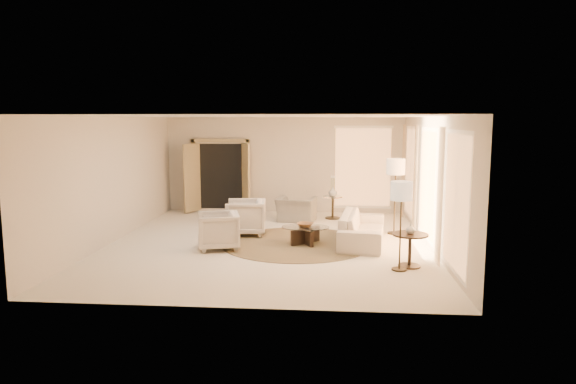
# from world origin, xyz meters

# --- Properties ---
(room) EXTENTS (7.04, 8.04, 2.83)m
(room) POSITION_xyz_m (0.00, 0.00, 1.40)
(room) COLOR silver
(room) RESTS_ON ground
(windows_right) EXTENTS (0.10, 6.40, 2.40)m
(windows_right) POSITION_xyz_m (3.45, 0.10, 1.35)
(windows_right) COLOR #FFB066
(windows_right) RESTS_ON room
(window_back_corner) EXTENTS (1.70, 0.10, 2.40)m
(window_back_corner) POSITION_xyz_m (2.30, 3.95, 1.35)
(window_back_corner) COLOR #FFB066
(window_back_corner) RESTS_ON room
(curtains_right) EXTENTS (0.06, 5.20, 2.60)m
(curtains_right) POSITION_xyz_m (3.40, 1.00, 1.30)
(curtains_right) COLOR #CCB28D
(curtains_right) RESTS_ON room
(french_doors) EXTENTS (1.95, 0.66, 2.16)m
(french_doors) POSITION_xyz_m (-1.90, 3.82, 1.07)
(french_doors) COLOR tan
(french_doors) RESTS_ON room
(area_rug) EXTENTS (3.59, 3.59, 0.01)m
(area_rug) POSITION_xyz_m (0.62, 0.02, 0.01)
(area_rug) COLOR #3E301D
(area_rug) RESTS_ON room
(sofa) EXTENTS (1.18, 2.41, 0.68)m
(sofa) POSITION_xyz_m (2.08, 0.18, 0.34)
(sofa) COLOR beige
(sofa) RESTS_ON room
(armchair_left) EXTENTS (0.93, 0.98, 0.92)m
(armchair_left) POSITION_xyz_m (-0.65, 0.83, 0.46)
(armchair_left) COLOR beige
(armchair_left) RESTS_ON room
(armchair_right) EXTENTS (0.96, 1.00, 0.86)m
(armchair_right) POSITION_xyz_m (-1.00, -0.59, 0.43)
(armchair_right) COLOR beige
(armchair_right) RESTS_ON room
(accent_chair) EXTENTS (1.10, 0.81, 0.87)m
(accent_chair) POSITION_xyz_m (0.45, 2.55, 0.44)
(accent_chair) COLOR gray
(accent_chair) RESTS_ON room
(coffee_table) EXTENTS (1.24, 1.24, 0.39)m
(coffee_table) POSITION_xyz_m (0.82, -0.01, 0.24)
(coffee_table) COLOR black
(coffee_table) RESTS_ON room
(end_table) EXTENTS (0.67, 0.67, 0.63)m
(end_table) POSITION_xyz_m (2.84, -1.63, 0.43)
(end_table) COLOR black
(end_table) RESTS_ON room
(side_table) EXTENTS (0.54, 0.54, 0.63)m
(side_table) POSITION_xyz_m (1.43, 3.01, 0.38)
(side_table) COLOR #2C2518
(side_table) RESTS_ON room
(floor_lamp_near) EXTENTS (0.44, 0.44, 1.81)m
(floor_lamp_near) POSITION_xyz_m (2.90, 1.19, 1.54)
(floor_lamp_near) COLOR #2C2518
(floor_lamp_near) RESTS_ON room
(floor_lamp_far) EXTENTS (0.40, 0.40, 1.63)m
(floor_lamp_far) POSITION_xyz_m (2.63, -1.87, 1.39)
(floor_lamp_far) COLOR #2C2518
(floor_lamp_far) RESTS_ON room
(bowl) EXTENTS (0.44, 0.44, 0.09)m
(bowl) POSITION_xyz_m (0.82, -0.01, 0.43)
(bowl) COLOR brown
(bowl) RESTS_ON coffee_table
(end_vase) EXTENTS (0.23, 0.23, 0.18)m
(end_vase) POSITION_xyz_m (2.84, -1.63, 0.71)
(end_vase) COLOR silver
(end_vase) RESTS_ON end_table
(side_vase) EXTENTS (0.29, 0.29, 0.26)m
(side_vase) POSITION_xyz_m (1.43, 3.01, 0.75)
(side_vase) COLOR silver
(side_vase) RESTS_ON side_table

